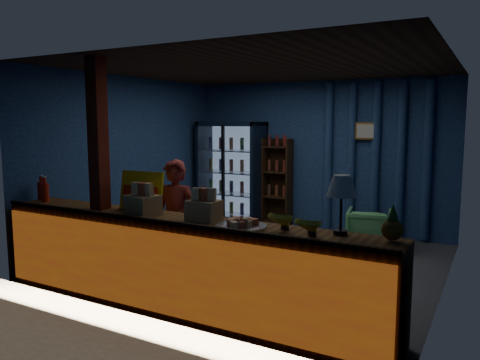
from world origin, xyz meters
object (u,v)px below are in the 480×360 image
object	(u,v)px
shopkeeper	(176,223)
table_lamp	(342,188)
green_chair	(369,229)
pastry_tray	(241,225)

from	to	relation	value
shopkeeper	table_lamp	world-z (taller)	shopkeeper
shopkeeper	green_chair	xyz separation A→B (m)	(1.57, 2.72, -0.44)
shopkeeper	table_lamp	size ratio (longest dim) A/B	2.88
pastry_tray	shopkeeper	bearing A→B (deg)	152.51
pastry_tray	table_lamp	size ratio (longest dim) A/B	0.92
table_lamp	green_chair	bearing A→B (deg)	99.05
shopkeeper	green_chair	world-z (taller)	shopkeeper
green_chair	pastry_tray	distance (m)	3.44
green_chair	pastry_tray	xyz separation A→B (m)	(-0.36, -3.35, 0.68)
green_chair	pastry_tray	size ratio (longest dim) A/B	1.38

